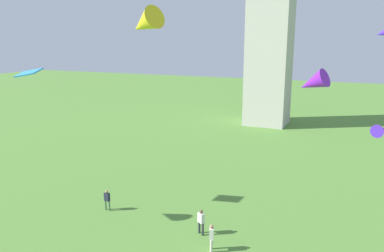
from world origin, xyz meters
name	(u,v)px	position (x,y,z in m)	size (l,w,h in m)	color
person_0	(201,220)	(-1.46, 17.36, 0.97)	(0.52, 0.45, 1.72)	#2D3338
person_2	(107,199)	(-9.20, 17.77, 0.89)	(0.49, 0.26, 1.57)	#51754C
person_3	(211,236)	(-0.12, 15.79, 0.97)	(0.38, 0.51, 1.71)	silver
kite_flying_0	(313,83)	(4.46, 20.93, 9.80)	(2.32, 1.78, 1.83)	purple
kite_flying_1	(145,23)	(-3.27, 14.00, 13.20)	(2.38, 1.90, 1.78)	yellow
kite_flying_2	(29,73)	(-13.79, 15.87, 10.19)	(1.86, 1.37, 0.66)	#308ED5
kite_flying_4	(381,130)	(8.93, 28.43, 5.62)	(1.52, 1.74, 1.03)	#4822B5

